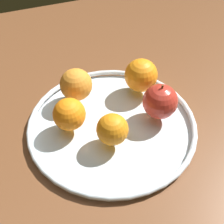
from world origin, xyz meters
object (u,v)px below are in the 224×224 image
at_px(fruit_bowl, 112,124).
at_px(orange_center, 112,129).
at_px(orange_back_right, 141,75).
at_px(orange_front_right, 69,114).
at_px(apple, 160,101).
at_px(orange_back_left, 76,85).

relative_size(fruit_bowl, orange_center, 5.69).
bearing_deg(orange_back_right, orange_front_right, 107.15).
bearing_deg(apple, orange_back_left, 52.30).
distance_m(orange_back_right, orange_center, 0.18).
distance_m(apple, orange_back_right, 0.10).
relative_size(fruit_bowl, orange_back_left, 4.97).
xyz_separation_m(apple, orange_back_left, (0.12, 0.15, -0.00)).
distance_m(fruit_bowl, orange_back_left, 0.12).
bearing_deg(orange_center, orange_back_right, -43.42).
bearing_deg(orange_back_right, orange_back_left, 80.97).
distance_m(orange_front_right, orange_center, 0.10).
height_order(fruit_bowl, orange_center, orange_center).
bearing_deg(apple, fruit_bowl, 81.94).
relative_size(orange_front_right, orange_center, 1.06).
relative_size(orange_back_right, orange_center, 1.20).
distance_m(apple, orange_front_right, 0.20).
xyz_separation_m(fruit_bowl, orange_center, (-0.05, 0.02, 0.04)).
bearing_deg(fruit_bowl, orange_center, 160.01).
xyz_separation_m(orange_front_right, orange_back_left, (0.08, -0.04, 0.00)).
height_order(orange_back_right, orange_front_right, orange_back_right).
relative_size(apple, orange_center, 1.30).
bearing_deg(orange_front_right, fruit_bowl, -103.50).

